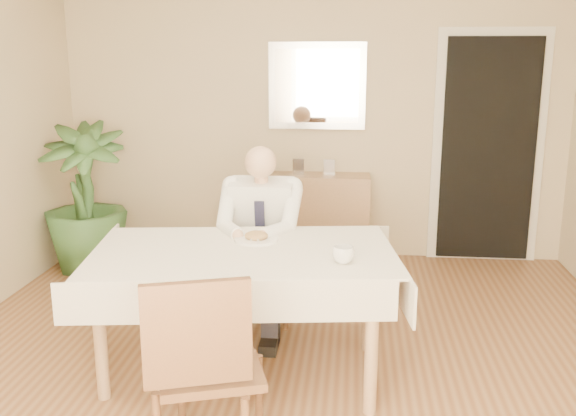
# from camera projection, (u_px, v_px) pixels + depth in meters

# --- Properties ---
(room) EXTENTS (5.00, 5.02, 2.60)m
(room) POSITION_uv_depth(u_px,v_px,m) (281.00, 159.00, 3.34)
(room) COLOR brown
(room) RESTS_ON ground
(window) EXTENTS (1.34, 0.04, 1.44)m
(window) POSITION_uv_depth(u_px,v_px,m) (85.00, 331.00, 0.92)
(window) COLOR white
(window) RESTS_ON room
(doorway) EXTENTS (0.96, 0.07, 2.10)m
(doorway) POSITION_uv_depth(u_px,v_px,m) (488.00, 150.00, 5.64)
(doorway) COLOR white
(doorway) RESTS_ON ground
(mirror) EXTENTS (0.86, 0.04, 0.76)m
(mirror) POSITION_uv_depth(u_px,v_px,m) (317.00, 86.00, 5.67)
(mirror) COLOR silver
(mirror) RESTS_ON room
(dining_table) EXTENTS (1.85, 1.24, 0.75)m
(dining_table) POSITION_uv_depth(u_px,v_px,m) (244.00, 264.00, 3.64)
(dining_table) COLOR #9D774F
(dining_table) RESTS_ON ground
(chair_far) EXTENTS (0.41, 0.42, 0.85)m
(chair_far) POSITION_uv_depth(u_px,v_px,m) (265.00, 251.00, 4.53)
(chair_far) COLOR #3D2513
(chair_far) RESTS_ON ground
(chair_near) EXTENTS (0.57, 0.57, 0.95)m
(chair_near) POSITION_uv_depth(u_px,v_px,m) (205.00, 362.00, 2.76)
(chair_near) COLOR #3D2513
(chair_near) RESTS_ON ground
(seated_man) EXTENTS (0.48, 0.72, 1.24)m
(seated_man) POSITION_uv_depth(u_px,v_px,m) (259.00, 232.00, 4.20)
(seated_man) COLOR white
(seated_man) RESTS_ON ground
(plate) EXTENTS (0.26, 0.26, 0.02)m
(plate) POSITION_uv_depth(u_px,v_px,m) (256.00, 239.00, 3.80)
(plate) COLOR white
(plate) RESTS_ON dining_table
(food) EXTENTS (0.14, 0.14, 0.06)m
(food) POSITION_uv_depth(u_px,v_px,m) (256.00, 236.00, 3.79)
(food) COLOR brown
(food) RESTS_ON dining_table
(knife) EXTENTS (0.01, 0.13, 0.01)m
(knife) POSITION_uv_depth(u_px,v_px,m) (262.00, 240.00, 3.73)
(knife) COLOR silver
(knife) RESTS_ON dining_table
(fork) EXTENTS (0.01, 0.13, 0.01)m
(fork) POSITION_uv_depth(u_px,v_px,m) (248.00, 239.00, 3.74)
(fork) COLOR silver
(fork) RESTS_ON dining_table
(coffee_mug) EXTENTS (0.13, 0.13, 0.09)m
(coffee_mug) POSITION_uv_depth(u_px,v_px,m) (343.00, 255.00, 3.39)
(coffee_mug) COLOR white
(coffee_mug) RESTS_ON dining_table
(sideboard) EXTENTS (0.98, 0.35, 0.78)m
(sideboard) POSITION_uv_depth(u_px,v_px,m) (315.00, 217.00, 5.79)
(sideboard) COLOR #9D774F
(sideboard) RESTS_ON ground
(photo_frame_left) EXTENTS (0.10, 0.02, 0.14)m
(photo_frame_left) POSITION_uv_depth(u_px,v_px,m) (262.00, 166.00, 5.74)
(photo_frame_left) COLOR silver
(photo_frame_left) RESTS_ON sideboard
(photo_frame_center) EXTENTS (0.10, 0.02, 0.14)m
(photo_frame_center) POSITION_uv_depth(u_px,v_px,m) (298.00, 167.00, 5.71)
(photo_frame_center) COLOR silver
(photo_frame_center) RESTS_ON sideboard
(photo_frame_right) EXTENTS (0.10, 0.02, 0.14)m
(photo_frame_right) POSITION_uv_depth(u_px,v_px,m) (329.00, 167.00, 5.68)
(photo_frame_right) COLOR silver
(photo_frame_right) RESTS_ON sideboard
(potted_palm) EXTENTS (0.86, 0.86, 1.27)m
(potted_palm) POSITION_uv_depth(u_px,v_px,m) (85.00, 197.00, 5.47)
(potted_palm) COLOR #2C4F24
(potted_palm) RESTS_ON ground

